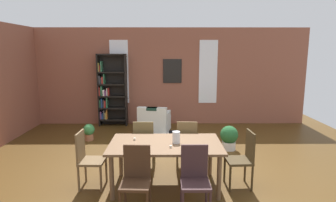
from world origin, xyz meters
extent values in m
plane|color=#4F3414|center=(0.00, 0.00, 0.00)|extent=(10.00, 10.00, 0.00)
cube|color=#91523E|center=(0.00, 3.61, 1.46)|extent=(8.70, 0.12, 2.93)
cube|color=white|center=(-1.35, 3.54, 1.61)|extent=(0.55, 0.02, 1.90)
cube|color=white|center=(1.35, 3.54, 1.61)|extent=(0.55, 0.02, 1.90)
cube|color=brown|center=(0.06, -0.62, 0.74)|extent=(1.82, 1.06, 0.04)
cylinder|color=brown|center=(-0.75, -1.05, 0.36)|extent=(0.07, 0.07, 0.72)
cylinder|color=brown|center=(0.87, -1.05, 0.36)|extent=(0.07, 0.07, 0.72)
cylinder|color=brown|center=(-0.75, -0.19, 0.36)|extent=(0.07, 0.07, 0.72)
cylinder|color=brown|center=(0.87, -0.19, 0.36)|extent=(0.07, 0.07, 0.72)
cylinder|color=silver|center=(0.23, -0.62, 0.86)|extent=(0.13, 0.13, 0.19)
cylinder|color=silver|center=(0.23, -0.52, 0.78)|extent=(0.04, 0.04, 0.04)
cylinder|color=silver|center=(-0.47, -0.47, 0.78)|extent=(0.04, 0.04, 0.04)
cylinder|color=silver|center=(0.14, -0.85, 0.78)|extent=(0.04, 0.04, 0.03)
cube|color=#3E2616|center=(-0.35, -1.45, 0.45)|extent=(0.42, 0.42, 0.04)
cube|color=#3E2616|center=(-0.34, -1.27, 0.70)|extent=(0.38, 0.05, 0.50)
cylinder|color=#3E2616|center=(-0.52, -1.27, 0.21)|extent=(0.04, 0.04, 0.43)
cylinder|color=#3E2616|center=(-0.16, -1.28, 0.21)|extent=(0.04, 0.04, 0.43)
cube|color=brown|center=(-0.35, 0.21, 0.45)|extent=(0.41, 0.41, 0.04)
cube|color=brown|center=(-0.36, 0.02, 0.70)|extent=(0.38, 0.04, 0.50)
cylinder|color=brown|center=(-0.17, 0.38, 0.21)|extent=(0.04, 0.04, 0.43)
cylinder|color=brown|center=(-0.53, 0.39, 0.21)|extent=(0.04, 0.04, 0.43)
cylinder|color=brown|center=(-0.18, 0.02, 0.21)|extent=(0.04, 0.04, 0.43)
cylinder|color=brown|center=(-0.54, 0.03, 0.21)|extent=(0.04, 0.04, 0.43)
cube|color=brown|center=(0.47, 0.21, 0.45)|extent=(0.42, 0.42, 0.04)
cube|color=brown|center=(0.46, 0.02, 0.70)|extent=(0.38, 0.05, 0.50)
cylinder|color=brown|center=(0.66, 0.38, 0.21)|extent=(0.04, 0.04, 0.43)
cylinder|color=brown|center=(0.30, 0.40, 0.21)|extent=(0.04, 0.04, 0.43)
cylinder|color=brown|center=(0.64, 0.02, 0.21)|extent=(0.04, 0.04, 0.43)
cylinder|color=brown|center=(0.28, 0.04, 0.21)|extent=(0.04, 0.04, 0.43)
cube|color=#392325|center=(0.47, -1.45, 0.45)|extent=(0.40, 0.40, 0.04)
cube|color=#392325|center=(0.47, -1.27, 0.70)|extent=(0.38, 0.03, 0.50)
cylinder|color=#392325|center=(0.29, -1.27, 0.21)|extent=(0.04, 0.04, 0.43)
cylinder|color=#392325|center=(0.65, -1.27, 0.21)|extent=(0.04, 0.04, 0.43)
cube|color=#403119|center=(1.27, -0.62, 0.45)|extent=(0.42, 0.42, 0.04)
cube|color=#403119|center=(1.45, -0.62, 0.70)|extent=(0.05, 0.38, 0.50)
cylinder|color=#403119|center=(1.08, -0.45, 0.21)|extent=(0.04, 0.04, 0.43)
cylinder|color=#403119|center=(1.10, -0.81, 0.21)|extent=(0.04, 0.04, 0.43)
cylinder|color=#403119|center=(1.44, -0.44, 0.21)|extent=(0.04, 0.04, 0.43)
cylinder|color=#403119|center=(1.45, -0.80, 0.21)|extent=(0.04, 0.04, 0.43)
cube|color=brown|center=(-1.15, -0.62, 0.45)|extent=(0.41, 0.41, 0.04)
cube|color=brown|center=(-1.34, -0.62, 0.70)|extent=(0.04, 0.38, 0.50)
cylinder|color=brown|center=(-0.98, -0.81, 0.21)|extent=(0.04, 0.04, 0.43)
cylinder|color=brown|center=(-0.97, -0.45, 0.21)|extent=(0.04, 0.04, 0.43)
cylinder|color=brown|center=(-1.34, -0.80, 0.21)|extent=(0.04, 0.04, 0.43)
cylinder|color=brown|center=(-1.33, -0.44, 0.21)|extent=(0.04, 0.04, 0.43)
cube|color=black|center=(-1.95, 3.35, 1.08)|extent=(0.04, 0.28, 2.16)
cube|color=black|center=(-1.13, 3.35, 1.08)|extent=(0.04, 0.28, 2.16)
cube|color=black|center=(-1.54, 3.49, 1.08)|extent=(0.85, 0.01, 2.16)
cube|color=black|center=(-1.54, 3.35, 0.18)|extent=(0.81, 0.28, 0.04)
cube|color=#8C4C8C|center=(-1.91, 3.35, 0.32)|extent=(0.04, 0.18, 0.23)
cube|color=#284C8C|center=(-1.86, 3.35, 0.28)|extent=(0.04, 0.20, 0.16)
cube|color=#4C4C51|center=(-1.81, 3.35, 0.33)|extent=(0.04, 0.14, 0.27)
cube|color=gold|center=(-1.77, 3.35, 0.30)|extent=(0.03, 0.17, 0.20)
cube|color=orange|center=(-1.73, 3.35, 0.34)|extent=(0.03, 0.18, 0.29)
cube|color=black|center=(-1.54, 3.35, 0.54)|extent=(0.81, 0.28, 0.04)
cube|color=#33724C|center=(-1.91, 3.35, 0.67)|extent=(0.03, 0.20, 0.23)
cube|color=#284C8C|center=(-1.86, 3.35, 0.69)|extent=(0.03, 0.22, 0.27)
cube|color=#4C4C51|center=(-1.82, 3.35, 0.67)|extent=(0.03, 0.15, 0.23)
cube|color=#B22D28|center=(-1.77, 3.35, 0.66)|extent=(0.05, 0.17, 0.21)
cube|color=#33724C|center=(-1.71, 3.35, 0.71)|extent=(0.04, 0.17, 0.30)
cube|color=black|center=(-1.54, 3.35, 0.90)|extent=(0.81, 0.28, 0.04)
cube|color=#B22D28|center=(-1.91, 3.35, 1.05)|extent=(0.03, 0.24, 0.26)
cube|color=#33724C|center=(-1.86, 3.35, 1.06)|extent=(0.05, 0.18, 0.29)
cube|color=white|center=(-1.79, 3.35, 1.01)|extent=(0.05, 0.22, 0.18)
cube|color=#8C4C8C|center=(-1.75, 3.35, 1.00)|extent=(0.04, 0.20, 0.17)
cube|color=white|center=(-1.70, 3.35, 1.03)|extent=(0.03, 0.18, 0.23)
cube|color=#B22D28|center=(-1.65, 3.35, 1.04)|extent=(0.03, 0.17, 0.23)
cube|color=black|center=(-1.54, 3.35, 1.26)|extent=(0.81, 0.28, 0.04)
cube|color=#4C4C51|center=(-1.91, 3.35, 1.40)|extent=(0.04, 0.19, 0.24)
cube|color=#4C4C51|center=(-1.86, 3.35, 1.37)|extent=(0.03, 0.16, 0.18)
cube|color=#B22D28|center=(-1.81, 3.35, 1.38)|extent=(0.05, 0.22, 0.21)
cube|color=#33724C|center=(-1.77, 3.35, 1.42)|extent=(0.03, 0.24, 0.29)
cube|color=black|center=(-1.54, 3.35, 1.62)|extent=(0.81, 0.28, 0.04)
cube|color=gold|center=(-1.91, 3.35, 1.77)|extent=(0.03, 0.18, 0.26)
cube|color=#B22D28|center=(-1.88, 3.35, 1.74)|extent=(0.03, 0.16, 0.20)
cube|color=#33724C|center=(-1.83, 3.35, 1.79)|extent=(0.04, 0.24, 0.30)
cube|color=black|center=(-1.54, 3.35, 2.14)|extent=(0.81, 0.28, 0.04)
cube|color=silver|center=(-0.25, 2.70, 0.20)|extent=(0.93, 0.93, 0.40)
cube|color=silver|center=(-0.31, 2.38, 0.57)|extent=(0.82, 0.30, 0.35)
cube|color=silver|center=(0.08, 2.64, 0.48)|extent=(0.24, 0.73, 0.15)
cube|color=silver|center=(-0.59, 2.76, 0.48)|extent=(0.24, 0.73, 0.15)
cube|color=#19382D|center=(-0.31, 2.38, 0.71)|extent=(0.31, 0.22, 0.08)
cylinder|color=silver|center=(1.51, 1.17, 0.10)|extent=(0.31, 0.31, 0.19)
sphere|color=#235B2D|center=(1.51, 1.17, 0.35)|extent=(0.41, 0.41, 0.41)
cylinder|color=#9E6042|center=(-1.89, 1.88, 0.08)|extent=(0.21, 0.21, 0.16)
sphere|color=#387F42|center=(-1.89, 1.88, 0.28)|extent=(0.29, 0.29, 0.29)
cube|color=black|center=(-0.63, 2.31, 0.00)|extent=(0.22, 0.91, 0.01)
cube|color=silver|center=(-0.41, 2.31, 0.00)|extent=(0.22, 0.91, 0.01)
cube|color=black|center=(-0.19, 2.31, 0.00)|extent=(0.22, 0.91, 0.01)
cube|color=silver|center=(0.03, 2.31, 0.00)|extent=(0.22, 0.91, 0.01)
cube|color=black|center=(0.25, 2.31, 0.00)|extent=(0.22, 0.91, 0.01)
cube|color=silver|center=(0.47, 2.31, 0.00)|extent=(0.22, 0.91, 0.01)
cube|color=black|center=(0.69, 2.31, 0.00)|extent=(0.22, 0.91, 0.01)
cube|color=black|center=(0.26, 3.53, 1.64)|extent=(0.56, 0.03, 0.72)
camera|label=1|loc=(0.07, -5.04, 2.24)|focal=30.19mm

